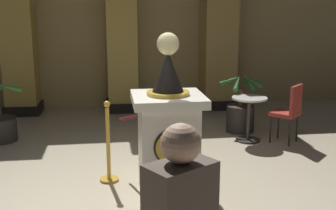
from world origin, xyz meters
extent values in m
plane|color=beige|center=(0.00, 0.00, 0.00)|extent=(11.47, 11.47, 0.00)
cube|color=tan|center=(0.00, 4.87, 1.81)|extent=(11.47, 0.16, 3.61)
cube|color=silver|center=(0.36, 0.08, 0.54)|extent=(0.65, 0.65, 1.09)
cube|color=silver|center=(0.36, 0.08, 1.14)|extent=(0.81, 0.81, 0.10)
cylinder|color=gold|center=(0.36, -0.26, 0.67)|extent=(0.36, 0.03, 0.36)
cylinder|color=black|center=(0.36, -0.25, 0.67)|extent=(0.41, 0.01, 0.41)
cylinder|color=gold|center=(0.36, 0.08, 1.21)|extent=(0.49, 0.49, 0.04)
cone|color=black|center=(0.36, 0.08, 1.45)|extent=(0.36, 0.36, 0.45)
cylinder|color=gold|center=(0.36, 0.08, 1.66)|extent=(0.03, 0.03, 0.06)
sphere|color=beige|center=(0.36, 0.08, 1.76)|extent=(0.25, 0.25, 0.25)
cylinder|color=gold|center=(0.77, 0.95, 0.01)|extent=(0.24, 0.24, 0.03)
cylinder|color=gold|center=(0.77, 0.95, 0.48)|extent=(0.05, 0.05, 0.97)
sphere|color=gold|center=(0.77, 0.95, 1.01)|extent=(0.08, 0.08, 0.08)
cylinder|color=gold|center=(-0.33, 0.54, 0.01)|extent=(0.24, 0.24, 0.03)
cylinder|color=gold|center=(-0.33, 0.54, 0.48)|extent=(0.05, 0.05, 0.96)
sphere|color=gold|center=(-0.33, 0.54, 1.00)|extent=(0.08, 0.08, 0.08)
cylinder|color=#591419|center=(0.50, 0.85, 0.79)|extent=(0.24, 0.57, 0.21)
cylinder|color=#591419|center=(-0.05, 0.64, 0.79)|extent=(0.24, 0.57, 0.21)
sphere|color=#591419|center=(0.22, 0.75, 0.70)|extent=(0.04, 0.04, 0.04)
cube|color=black|center=(-2.07, 4.41, 0.10)|extent=(0.72, 0.72, 0.20)
cube|color=gold|center=(-2.07, 4.41, 1.73)|extent=(0.63, 0.63, 3.47)
cube|color=black|center=(2.07, 4.41, 0.10)|extent=(0.79, 0.79, 0.20)
cube|color=tan|center=(2.07, 4.41, 1.73)|extent=(0.69, 0.69, 3.47)
cube|color=black|center=(0.00, 4.41, 0.10)|extent=(0.71, 0.71, 0.20)
cube|color=gold|center=(0.00, 4.41, 1.73)|extent=(0.62, 0.62, 3.47)
cylinder|color=#2D2823|center=(-2.09, 2.47, 0.19)|extent=(0.55, 0.55, 0.39)
cone|color=#387533|center=(-1.90, 2.50, 0.89)|extent=(0.41, 0.18, 0.22)
cylinder|color=#2D2823|center=(1.99, 2.47, 0.23)|extent=(0.49, 0.49, 0.47)
cylinder|color=brown|center=(1.99, 2.47, 0.62)|extent=(0.08, 0.08, 0.30)
cone|color=#2D662D|center=(2.18, 2.45, 0.91)|extent=(0.39, 0.15, 0.26)
cone|color=#2D662D|center=(2.09, 2.62, 0.91)|extent=(0.25, 0.35, 0.32)
cone|color=#2D662D|center=(1.91, 2.64, 0.91)|extent=(0.21, 0.38, 0.26)
cone|color=#2D662D|center=(1.80, 2.50, 0.91)|extent=(0.40, 0.18, 0.24)
cone|color=#2D662D|center=(1.88, 2.32, 0.91)|extent=(0.27, 0.33, 0.34)
cone|color=#2D662D|center=(2.07, 2.30, 0.91)|extent=(0.22, 0.34, 0.34)
sphere|color=tan|center=(0.06, -2.56, 1.47)|extent=(0.21, 0.21, 0.21)
cylinder|color=#332D28|center=(1.96, 1.91, 0.01)|extent=(0.40, 0.40, 0.03)
cylinder|color=#332D28|center=(1.96, 1.91, 0.36)|extent=(0.06, 0.06, 0.72)
cylinder|color=silver|center=(1.96, 1.91, 0.72)|extent=(0.57, 0.57, 0.03)
cylinder|color=black|center=(2.51, 1.99, 0.23)|extent=(0.03, 0.03, 0.45)
cylinder|color=black|center=(2.28, 1.76, 0.23)|extent=(0.03, 0.03, 0.45)
cylinder|color=black|center=(2.73, 1.76, 0.23)|extent=(0.03, 0.03, 0.45)
cylinder|color=black|center=(2.51, 1.53, 0.23)|extent=(0.03, 0.03, 0.45)
cube|color=maroon|center=(2.51, 1.76, 0.48)|extent=(0.57, 0.57, 0.06)
cube|color=maroon|center=(2.63, 1.64, 0.73)|extent=(0.32, 0.32, 0.45)
camera|label=1|loc=(-0.29, -4.60, 2.14)|focal=45.69mm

